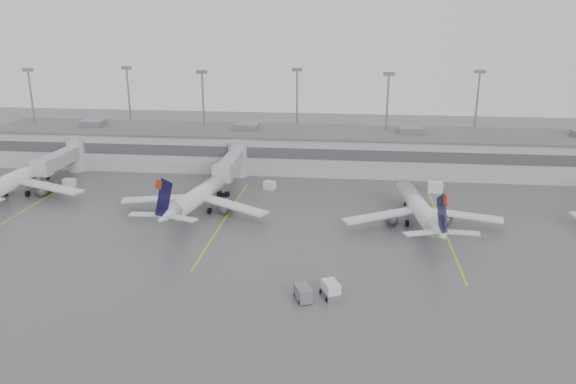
# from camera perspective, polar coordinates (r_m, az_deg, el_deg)

# --- Properties ---
(ground) EXTENTS (260.00, 260.00, 0.00)m
(ground) POSITION_cam_1_polar(r_m,az_deg,el_deg) (68.41, 3.64, -10.25)
(ground) COLOR #525254
(ground) RESTS_ON ground
(terminal) EXTENTS (152.00, 17.00, 9.45)m
(terminal) POSITION_cam_1_polar(r_m,az_deg,el_deg) (121.70, 5.15, 4.29)
(terminal) COLOR #9E9F9A
(terminal) RESTS_ON ground
(light_masts) EXTENTS (142.40, 8.00, 20.60)m
(light_masts) POSITION_cam_1_polar(r_m,az_deg,el_deg) (125.86, 5.33, 8.37)
(light_masts) COLOR gray
(light_masts) RESTS_ON ground
(jet_bridge_left) EXTENTS (4.00, 17.20, 7.00)m
(jet_bridge_left) POSITION_cam_1_polar(r_m,az_deg,el_deg) (124.30, -21.57, 3.26)
(jet_bridge_left) COLOR #9EA1A3
(jet_bridge_left) RESTS_ON ground
(jet_bridge_right) EXTENTS (4.00, 17.20, 7.00)m
(jet_bridge_right) POSITION_cam_1_polar(r_m,az_deg,el_deg) (112.27, -5.56, 2.99)
(jet_bridge_right) COLOR #9EA1A3
(jet_bridge_right) RESTS_ON ground
(stand_markings) EXTENTS (105.25, 40.00, 0.01)m
(stand_markings) POSITION_cam_1_polar(r_m,az_deg,el_deg) (90.34, 4.46, -3.18)
(stand_markings) COLOR yellow
(stand_markings) RESTS_ON ground
(jet_far_left) EXTENTS (28.00, 31.37, 10.15)m
(jet_far_left) POSITION_cam_1_polar(r_m,az_deg,el_deg) (114.50, -25.90, 1.20)
(jet_far_left) COLOR silver
(jet_far_left) RESTS_ON ground
(jet_mid_left) EXTENTS (25.82, 29.17, 9.49)m
(jet_mid_left) POSITION_cam_1_polar(r_m,az_deg,el_deg) (95.55, -9.03, -0.31)
(jet_mid_left) COLOR silver
(jet_mid_left) RESTS_ON ground
(jet_mid_right) EXTENTS (24.97, 28.17, 9.14)m
(jet_mid_right) POSITION_cam_1_polar(r_m,az_deg,el_deg) (90.81, 13.24, -1.59)
(jet_mid_right) COLOR silver
(jet_mid_right) RESTS_ON ground
(baggage_tug) EXTENTS (2.84, 3.44, 1.91)m
(baggage_tug) POSITION_cam_1_polar(r_m,az_deg,el_deg) (67.41, 4.38, -10.00)
(baggage_tug) COLOR silver
(baggage_tug) RESTS_ON ground
(baggage_cart) EXTENTS (2.49, 3.10, 1.74)m
(baggage_cart) POSITION_cam_1_polar(r_m,az_deg,el_deg) (66.44, 1.53, -10.22)
(baggage_cart) COLOR slate
(baggage_cart) RESTS_ON ground
(gse_uld_a) EXTENTS (2.30, 1.66, 1.53)m
(gse_uld_a) POSITION_cam_1_polar(r_m,az_deg,el_deg) (117.11, -21.34, 0.89)
(gse_uld_a) COLOR silver
(gse_uld_a) RESTS_ON ground
(gse_uld_b) EXTENTS (2.47, 2.06, 1.50)m
(gse_uld_b) POSITION_cam_1_polar(r_m,az_deg,el_deg) (107.64, -1.90, 0.71)
(gse_uld_b) COLOR silver
(gse_uld_b) RESTS_ON ground
(gse_uld_c) EXTENTS (2.88, 2.03, 1.95)m
(gse_uld_c) POSITION_cam_1_polar(r_m,az_deg,el_deg) (109.05, 14.74, 0.47)
(gse_uld_c) COLOR silver
(gse_uld_c) RESTS_ON ground
(gse_loader) EXTENTS (2.02, 3.01, 1.80)m
(gse_loader) POSITION_cam_1_polar(r_m,az_deg,el_deg) (115.90, -7.17, 1.88)
(gse_loader) COLOR slate
(gse_loader) RESTS_ON ground
(cone_a) EXTENTS (0.39, 0.39, 0.62)m
(cone_a) POSITION_cam_1_polar(r_m,az_deg,el_deg) (119.20, -21.07, 0.97)
(cone_a) COLOR #FD3005
(cone_a) RESTS_ON ground
(cone_b) EXTENTS (0.39, 0.39, 0.62)m
(cone_b) POSITION_cam_1_polar(r_m,az_deg,el_deg) (106.36, -6.40, 0.15)
(cone_b) COLOR #FD3005
(cone_b) RESTS_ON ground
(cone_c) EXTENTS (0.43, 0.43, 0.69)m
(cone_c) POSITION_cam_1_polar(r_m,az_deg,el_deg) (108.29, 15.54, -0.06)
(cone_c) COLOR #FD3005
(cone_c) RESTS_ON ground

